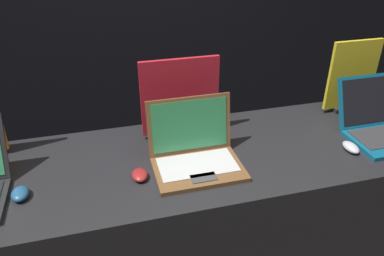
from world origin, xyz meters
name	(u,v)px	position (x,y,z in m)	size (l,w,h in m)	color
wall_back	(137,0)	(0.00, 1.94, 1.40)	(8.00, 0.05, 2.80)	black
display_counter	(190,235)	(0.00, 0.36, 0.50)	(2.39, 0.72, 0.99)	black
mouse_front	(20,194)	(-0.71, 0.25, 1.01)	(0.07, 0.09, 0.04)	navy
laptop_middle	(195,151)	(0.01, 0.30, 1.06)	(0.38, 0.31, 0.28)	brown
mouse_middle	(140,175)	(-0.24, 0.26, 1.01)	(0.07, 0.09, 0.03)	maroon
promo_stand_middle	(180,100)	(0.01, 0.57, 1.18)	(0.38, 0.07, 0.40)	black
laptop_back	(382,124)	(0.98, 0.31, 1.06)	(0.37, 0.37, 0.27)	#0F5170
mouse_back	(351,147)	(0.75, 0.21, 1.01)	(0.06, 0.10, 0.04)	#B2B2B7
promo_stand_back	(351,78)	(0.98, 0.60, 1.19)	(0.29, 0.07, 0.40)	black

